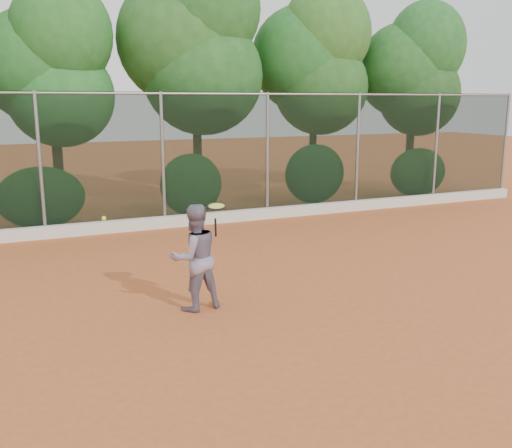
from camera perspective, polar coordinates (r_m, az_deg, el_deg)
name	(u,v)px	position (r m, az deg, el deg)	size (l,w,h in m)	color
ground	(282,314)	(9.05, 2.59, -9.00)	(80.00, 80.00, 0.00)	#B95A2B
concrete_curb	(167,222)	(15.17, -8.92, 0.21)	(24.00, 0.20, 0.30)	silver
tennis_player	(195,257)	(9.06, -6.16, -3.34)	(0.83, 0.65, 1.71)	gray
chainlink_fence	(163,156)	(15.09, -9.31, 6.70)	(24.09, 0.09, 3.50)	black
foliage_backdrop	(122,59)	(16.87, -13.26, 15.77)	(23.70, 3.63, 7.55)	#402518
tennis_racket	(216,209)	(8.79, -3.97, 1.54)	(0.39, 0.39, 0.54)	black
tennis_ball_in_flight	(104,218)	(9.06, -14.97, 0.56)	(0.07, 0.07, 0.07)	#F3F738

